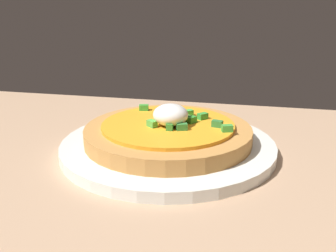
{
  "coord_description": "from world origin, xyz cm",
  "views": [
    {
      "loc": [
        -8.32,
        35.64,
        21.15
      ],
      "look_at": [
        1.35,
        -7.39,
        6.34
      ],
      "focal_mm": 39.53,
      "sensor_mm": 36.0,
      "label": 1
    }
  ],
  "objects": [
    {
      "name": "dining_table",
      "position": [
        0.0,
        0.0,
        1.51
      ],
      "size": [
        110.67,
        64.08,
        3.02
      ],
      "primitive_type": "cube",
      "color": "tan",
      "rests_on": "ground"
    },
    {
      "name": "plate",
      "position": [
        1.35,
        -7.39,
        3.68
      ],
      "size": [
        27.09,
        27.09,
        1.32
      ],
      "primitive_type": "cylinder",
      "color": "white",
      "rests_on": "dining_table"
    },
    {
      "name": "pizza",
      "position": [
        1.31,
        -7.37,
        5.59
      ],
      "size": [
        21.06,
        21.06,
        5.01
      ],
      "color": "#C38643",
      "rests_on": "plate"
    }
  ]
}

